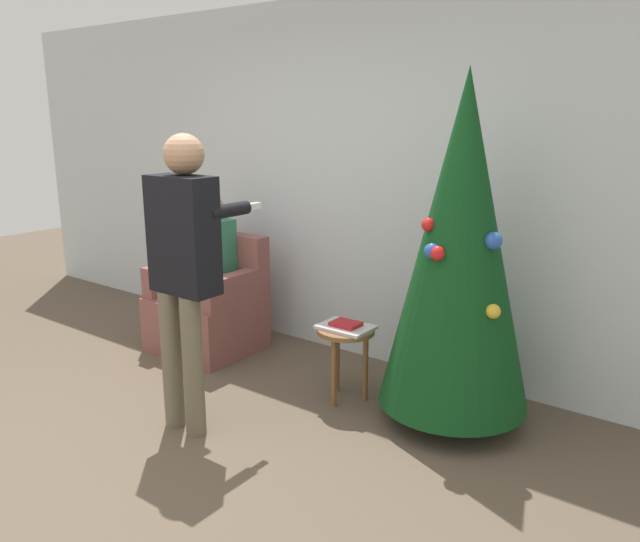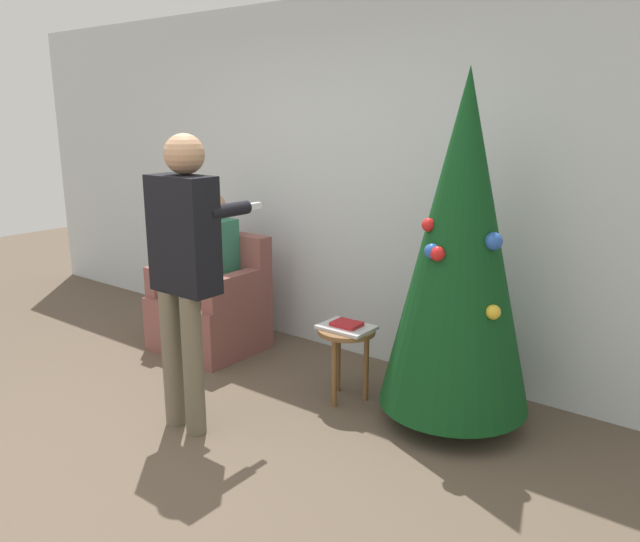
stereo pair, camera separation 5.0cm
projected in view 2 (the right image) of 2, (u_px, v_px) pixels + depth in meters
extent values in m
plane|color=brown|center=(110.00, 469.00, 3.36)|extent=(14.00, 14.00, 0.00)
cube|color=silver|center=(350.00, 183.00, 4.74)|extent=(8.00, 0.06, 2.70)
cylinder|color=brown|center=(451.00, 411.00, 3.87)|extent=(0.10, 0.10, 0.13)
cone|color=#0F4219|center=(461.00, 245.00, 3.61)|extent=(0.90, 0.90, 1.99)
sphere|color=red|center=(437.00, 254.00, 3.44)|extent=(0.08, 0.08, 0.08)
sphere|color=red|center=(437.00, 236.00, 3.81)|extent=(0.08, 0.08, 0.08)
sphere|color=red|center=(429.00, 225.00, 3.53)|extent=(0.08, 0.08, 0.08)
sphere|color=#2856B2|center=(432.00, 251.00, 3.47)|extent=(0.09, 0.09, 0.09)
sphere|color=gold|center=(493.00, 312.00, 3.42)|extent=(0.08, 0.08, 0.08)
sphere|color=#2856B2|center=(494.00, 241.00, 3.42)|extent=(0.10, 0.10, 0.10)
cube|color=brown|center=(209.00, 323.00, 5.04)|extent=(0.79, 0.68, 0.44)
cube|color=brown|center=(231.00, 261.00, 5.13)|extent=(0.79, 0.14, 0.48)
cube|color=brown|center=(179.00, 276.00, 5.15)|extent=(0.12, 0.61, 0.24)
cube|color=brown|center=(237.00, 289.00, 4.75)|extent=(0.12, 0.61, 0.24)
cylinder|color=#6B604C|center=(181.00, 327.00, 4.94)|extent=(0.11, 0.11, 0.44)
cylinder|color=#6B604C|center=(198.00, 332.00, 4.82)|extent=(0.11, 0.11, 0.44)
cube|color=#6B604C|center=(203.00, 291.00, 4.93)|extent=(0.32, 0.40, 0.12)
cube|color=#337A5B|center=(215.00, 249.00, 4.97)|extent=(0.36, 0.20, 0.50)
sphere|color=tan|center=(213.00, 206.00, 4.88)|extent=(0.20, 0.20, 0.20)
cylinder|color=#6B604C|center=(172.00, 359.00, 3.75)|extent=(0.12, 0.12, 0.85)
cylinder|color=#6B604C|center=(193.00, 366.00, 3.64)|extent=(0.12, 0.12, 0.85)
cube|color=black|center=(184.00, 235.00, 3.56)|extent=(0.42, 0.20, 0.67)
sphere|color=tan|center=(184.00, 154.00, 3.47)|extent=(0.23, 0.23, 0.23)
cylinder|color=black|center=(187.00, 205.00, 3.77)|extent=(0.08, 0.30, 0.08)
cylinder|color=black|center=(229.00, 210.00, 3.56)|extent=(0.08, 0.30, 0.08)
cube|color=white|center=(252.00, 206.00, 3.71)|extent=(0.04, 0.14, 0.04)
cylinder|color=brown|center=(347.00, 331.00, 4.07)|extent=(0.38, 0.38, 0.03)
cylinder|color=brown|center=(334.00, 373.00, 4.03)|extent=(0.04, 0.04, 0.47)
cylinder|color=brown|center=(366.00, 367.00, 4.11)|extent=(0.04, 0.04, 0.47)
cylinder|color=brown|center=(338.00, 359.00, 4.25)|extent=(0.04, 0.04, 0.47)
cube|color=silver|center=(347.00, 327.00, 4.06)|extent=(0.34, 0.25, 0.02)
cube|color=#B21E23|center=(347.00, 324.00, 4.05)|extent=(0.18, 0.14, 0.02)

